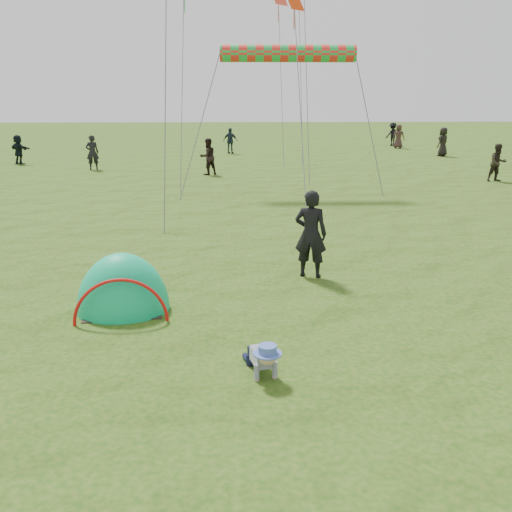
{
  "coord_description": "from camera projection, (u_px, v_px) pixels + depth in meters",
  "views": [
    {
      "loc": [
        -1.17,
        -7.56,
        3.77
      ],
      "look_at": [
        -0.81,
        2.09,
        1.0
      ],
      "focal_mm": 40.0,
      "sensor_mm": 36.0,
      "label": 1
    }
  ],
  "objects": [
    {
      "name": "crowd_person_1",
      "position": [
        498.0,
        163.0,
        24.94
      ],
      "size": [
        0.87,
        0.72,
        1.64
      ],
      "primitive_type": "imported",
      "rotation": [
        0.0,
        0.0,
        0.13
      ],
      "color": "black",
      "rests_on": "ground"
    },
    {
      "name": "ground",
      "position": [
        317.0,
        360.0,
        8.34
      ],
      "size": [
        140.0,
        140.0,
        0.0
      ],
      "primitive_type": "plane",
      "color": "#1B470B"
    },
    {
      "name": "crowd_person_10",
      "position": [
        443.0,
        142.0,
        34.84
      ],
      "size": [
        1.01,
        0.97,
        1.74
      ],
      "primitive_type": "imported",
      "rotation": [
        0.0,
        0.0,
        3.83
      ],
      "color": "black",
      "rests_on": "ground"
    },
    {
      "name": "crowd_person_4",
      "position": [
        399.0,
        136.0,
        39.8
      ],
      "size": [
        0.95,
        0.82,
        1.65
      ],
      "primitive_type": "imported",
      "rotation": [
        0.0,
        0.0,
        2.69
      ],
      "color": "#372421",
      "rests_on": "ground"
    },
    {
      "name": "diamond_kite_7",
      "position": [
        294.0,
        1.0,
        20.79
      ],
      "size": [
        0.82,
        0.82,
        0.67
      ],
      "primitive_type": "plane",
      "rotation": [
        1.05,
        0.0,
        0.79
      ],
      "color": "#E93905"
    },
    {
      "name": "crowd_person_9",
      "position": [
        393.0,
        134.0,
        41.76
      ],
      "size": [
        1.23,
        0.98,
        1.67
      ],
      "primitive_type": "imported",
      "rotation": [
        0.0,
        0.0,
        3.53
      ],
      "color": "black",
      "rests_on": "ground"
    },
    {
      "name": "popup_tent",
      "position": [
        124.0,
        310.0,
        10.26
      ],
      "size": [
        1.78,
        1.53,
        2.12
      ],
      "primitive_type": "ellipsoid",
      "rotation": [
        0.0,
        0.0,
        0.11
      ],
      "color": "#04A372",
      "rests_on": "ground"
    },
    {
      "name": "crowd_person_13",
      "position": [
        208.0,
        157.0,
        26.92
      ],
      "size": [
        1.05,
        0.99,
        1.71
      ],
      "primitive_type": "imported",
      "rotation": [
        0.0,
        0.0,
        3.71
      ],
      "color": "black",
      "rests_on": "ground"
    },
    {
      "name": "standing_adult",
      "position": [
        311.0,
        234.0,
        11.9
      ],
      "size": [
        0.78,
        0.62,
        1.86
      ],
      "primitive_type": "imported",
      "rotation": [
        0.0,
        0.0,
        2.85
      ],
      "color": "black",
      "rests_on": "ground"
    },
    {
      "name": "rainbow_tube_kite",
      "position": [
        288.0,
        53.0,
        21.47
      ],
      "size": [
        5.13,
        0.64,
        0.64
      ],
      "primitive_type": "cylinder",
      "rotation": [
        0.0,
        1.57,
        0.0
      ],
      "color": "red"
    },
    {
      "name": "crowd_person_11",
      "position": [
        19.0,
        149.0,
        31.02
      ],
      "size": [
        1.47,
        1.21,
        1.58
      ],
      "primitive_type": "imported",
      "rotation": [
        0.0,
        0.0,
        2.54
      ],
      "color": "black",
      "rests_on": "ground"
    },
    {
      "name": "crawling_toddler",
      "position": [
        263.0,
        357.0,
        7.84
      ],
      "size": [
        0.66,
        0.82,
        0.54
      ],
      "primitive_type": null,
      "rotation": [
        0.0,
        0.0,
        0.26
      ],
      "color": "black",
      "rests_on": "ground"
    },
    {
      "name": "crowd_person_0",
      "position": [
        92.0,
        152.0,
        28.73
      ],
      "size": [
        0.72,
        0.58,
        1.73
      ],
      "primitive_type": "imported",
      "rotation": [
        0.0,
        0.0,
        3.43
      ],
      "color": "black",
      "rests_on": "ground"
    },
    {
      "name": "crowd_person_14",
      "position": [
        230.0,
        141.0,
        36.44
      ],
      "size": [
        1.01,
        0.62,
        1.61
      ],
      "primitive_type": "imported",
      "rotation": [
        0.0,
        0.0,
        2.88
      ],
      "color": "#1E2D3A",
      "rests_on": "ground"
    }
  ]
}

